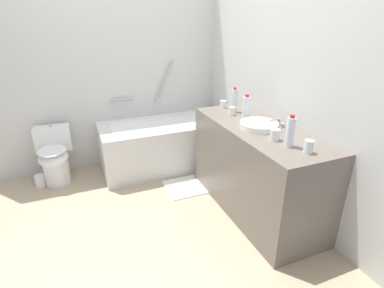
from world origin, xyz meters
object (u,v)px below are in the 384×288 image
at_px(toilet, 54,156).
at_px(bath_mat, 191,186).
at_px(water_bottle_2, 246,108).
at_px(drinking_glass_3, 223,104).
at_px(toilet_paper_roll, 40,181).
at_px(water_bottle_0, 234,100).
at_px(sink_faucet, 278,122).
at_px(drinking_glass_0, 232,111).
at_px(drinking_glass_2, 309,147).
at_px(water_bottle_1, 290,132).
at_px(drinking_glass_1, 275,135).
at_px(sink_basin, 259,125).
at_px(bathtub, 164,143).

bearing_deg(toilet, bath_mat, 67.20).
bearing_deg(water_bottle_2, drinking_glass_3, 91.79).
bearing_deg(toilet_paper_roll, toilet, 14.40).
bearing_deg(drinking_glass_3, water_bottle_0, -80.18).
relative_size(sink_faucet, drinking_glass_0, 1.86).
bearing_deg(toilet_paper_roll, sink_faucet, -30.61).
distance_m(water_bottle_2, drinking_glass_2, 0.86).
height_order(water_bottle_1, drinking_glass_1, water_bottle_1).
relative_size(toilet, toilet_paper_roll, 4.66).
relative_size(water_bottle_0, drinking_glass_2, 2.62).
bearing_deg(water_bottle_2, sink_faucet, -55.42).
distance_m(sink_basin, drinking_glass_3, 0.70).
height_order(drinking_glass_1, drinking_glass_2, drinking_glass_2).
relative_size(water_bottle_0, water_bottle_1, 1.02).
xyz_separation_m(sink_faucet, water_bottle_0, (-0.16, 0.52, 0.09)).
bearing_deg(water_bottle_0, drinking_glass_1, -95.94).
xyz_separation_m(toilet, drinking_glass_0, (1.77, -0.91, 0.59)).
distance_m(sink_basin, drinking_glass_1, 0.29).
bearing_deg(water_bottle_0, drinking_glass_2, -90.56).
height_order(drinking_glass_0, toilet_paper_roll, drinking_glass_0).
bearing_deg(toilet, water_bottle_0, 69.87).
bearing_deg(water_bottle_0, bathtub, 126.91).
xyz_separation_m(water_bottle_0, drinking_glass_2, (-0.01, -1.12, -0.07)).
relative_size(sink_faucet, bath_mat, 0.27).
relative_size(sink_basin, drinking_glass_3, 4.26).
height_order(drinking_glass_2, bath_mat, drinking_glass_2).
bearing_deg(toilet_paper_roll, water_bottle_2, -27.21).
bearing_deg(toilet_paper_roll, water_bottle_1, -41.47).
bearing_deg(bathtub, toilet, 176.31).
xyz_separation_m(water_bottle_1, drinking_glass_3, (0.03, 1.14, -0.08)).
relative_size(water_bottle_1, toilet_paper_roll, 1.84).
bearing_deg(drinking_glass_3, sink_basin, -90.44).
height_order(toilet, drinking_glass_3, drinking_glass_3).
bearing_deg(toilet_paper_roll, drinking_glass_3, -16.57).
xyz_separation_m(sink_basin, drinking_glass_0, (-0.03, 0.44, 0.01)).
bearing_deg(water_bottle_0, water_bottle_2, -93.90).
xyz_separation_m(toilet, water_bottle_0, (1.84, -0.83, 0.67)).
relative_size(bathtub, sink_faucet, 10.19).
height_order(sink_basin, drinking_glass_2, drinking_glass_2).
relative_size(drinking_glass_1, drinking_glass_3, 1.15).
height_order(water_bottle_1, drinking_glass_2, water_bottle_1).
bearing_deg(toilet_paper_roll, drinking_glass_1, -39.21).
distance_m(water_bottle_2, drinking_glass_1, 0.56).
distance_m(toilet, water_bottle_2, 2.22).
height_order(toilet, sink_faucet, sink_faucet).
xyz_separation_m(drinking_glass_1, drinking_glass_2, (0.07, -0.30, 0.00)).
distance_m(drinking_glass_0, toilet_paper_roll, 2.30).
xyz_separation_m(water_bottle_1, bath_mat, (-0.38, 1.08, -0.98)).
height_order(toilet, drinking_glass_1, drinking_glass_1).
xyz_separation_m(sink_faucet, bath_mat, (-0.61, 0.64, -0.89)).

